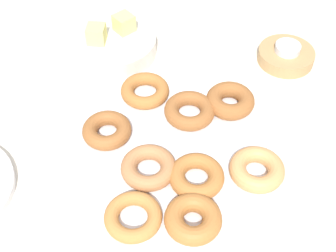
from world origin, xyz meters
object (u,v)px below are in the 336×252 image
donut_3 (230,101)px  candle_holder (286,56)px  donut_1 (149,167)px  donut_5 (107,130)px  donut_2 (144,91)px  fruit_bowl (113,46)px  donut_7 (257,169)px  melon_chunk_right (124,23)px  donut_plate (175,153)px  donut_6 (133,217)px  donut_4 (197,176)px  tealight (288,48)px  donut_8 (193,219)px  donut_0 (190,111)px  melon_chunk_left (96,34)px

donut_3 → candle_holder: 0.20m
donut_1 → donut_5: bearing=110.6°
donut_2 → fruit_bowl: bearing=93.4°
donut_1 → donut_7: (0.16, -0.07, 0.00)m
donut_3 → melon_chunk_right: size_ratio=2.46×
donut_plate → melon_chunk_right: bearing=86.4°
donut_6 → donut_3: bearing=33.2°
donut_4 → donut_7: donut_7 is taller
tealight → fruit_bowl: size_ratio=0.29×
donut_5 → fruit_bowl: size_ratio=0.47×
donut_4 → donut_8: bearing=-118.5°
donut_plate → donut_1: (-0.06, -0.03, 0.02)m
donut_6 → donut_0: bearing=45.0°
donut_7 → donut_2: bearing=113.4°
tealight → donut_plate: bearing=-154.7°
donut_4 → donut_8: 0.08m
donut_plate → melon_chunk_left: melon_chunk_left is taller
donut_4 → donut_7: size_ratio=0.99×
tealight → donut_0: bearing=-162.0°
donut_5 → fruit_bowl: 0.24m
donut_plate → candle_holder: candle_holder is taller
donut_1 → donut_6: size_ratio=1.03×
donut_1 → donut_6: 0.09m
donut_2 → donut_7: donut_7 is taller
donut_0 → tealight: bearing=18.0°
donut_4 → tealight: donut_4 is taller
donut_plate → donut_3: size_ratio=3.90×
donut_4 → fruit_bowl: donut_4 is taller
donut_plate → melon_chunk_right: melon_chunk_right is taller
candle_holder → fruit_bowl: size_ratio=0.64×
donut_3 → candle_holder: bearing=26.7°
donut_7 → candle_holder: 0.32m
melon_chunk_right → donut_7: bearing=-78.9°
donut_0 → melon_chunk_left: size_ratio=2.52×
donut_plate → donut_3: 0.15m
fruit_bowl → donut_1: bearing=-97.9°
donut_5 → tealight: donut_5 is taller
donut_7 → tealight: size_ratio=1.74×
donut_4 → melon_chunk_left: bearing=97.5°
donut_4 → donut_1: bearing=144.7°
donut_plate → tealight: (0.31, 0.15, 0.02)m
donut_2 → tealight: donut_2 is taller
donut_3 → candle_holder: size_ratio=0.78×
tealight → donut_7: bearing=-130.6°
melon_chunk_left → melon_chunk_right: 0.06m
donut_plate → tealight: size_ratio=6.73×
melon_chunk_left → donut_0: bearing=-67.9°
donut_5 → melon_chunk_right: melon_chunk_right is taller
donut_0 → donut_5: 0.15m
donut_8 → donut_2: bearing=84.3°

